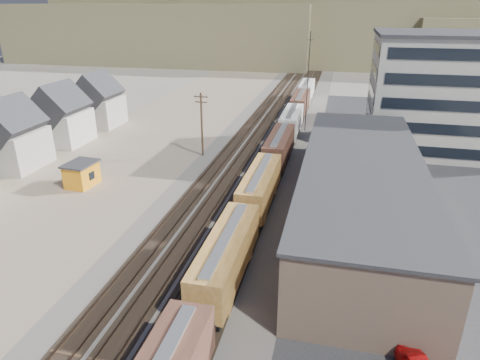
% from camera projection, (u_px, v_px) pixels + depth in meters
% --- Properties ---
extents(ballast_bed, '(18.00, 200.00, 0.06)m').
position_uv_depth(ballast_bed, '(264.00, 144.00, 73.45)').
color(ballast_bed, '#4C4742').
rests_on(ballast_bed, ground).
extents(dirt_yard, '(24.00, 180.00, 0.03)m').
position_uv_depth(dirt_yard, '(131.00, 154.00, 68.69)').
color(dirt_yard, '#84705B').
rests_on(dirt_yard, ground).
extents(asphalt_lot, '(26.00, 120.00, 0.04)m').
position_uv_depth(asphalt_lot, '(411.00, 191.00, 55.32)').
color(asphalt_lot, '#232326').
rests_on(asphalt_lot, ground).
extents(rail_tracks, '(11.40, 200.00, 0.24)m').
position_uv_depth(rail_tracks, '(261.00, 144.00, 73.53)').
color(rail_tracks, black).
rests_on(rail_tracks, ground).
extents(freight_train, '(3.00, 119.74, 4.46)m').
position_uv_depth(freight_train, '(271.00, 164.00, 56.55)').
color(freight_train, black).
rests_on(freight_train, ground).
extents(warehouse, '(12.40, 40.40, 7.25)m').
position_uv_depth(warehouse, '(360.00, 191.00, 46.42)').
color(warehouse, tan).
rests_on(warehouse, ground).
extents(office_tower, '(22.60, 18.60, 18.45)m').
position_uv_depth(office_tower, '(443.00, 92.00, 68.44)').
color(office_tower, '#9E998E').
rests_on(office_tower, ground).
extents(utility_pole_north, '(2.20, 0.32, 10.00)m').
position_uv_depth(utility_pole_north, '(202.00, 123.00, 66.03)').
color(utility_pole_north, '#382619').
rests_on(utility_pole_north, ground).
extents(radio_mast, '(1.20, 0.16, 18.00)m').
position_uv_depth(radio_mast, '(308.00, 82.00, 77.67)').
color(radio_mast, black).
rests_on(radio_mast, ground).
extents(hills_north, '(265.00, 80.00, 32.00)m').
position_uv_depth(hills_north, '(317.00, 25.00, 173.96)').
color(hills_north, brown).
rests_on(hills_north, ground).
extents(maintenance_shed, '(3.74, 4.66, 3.24)m').
position_uv_depth(maintenance_shed, '(82.00, 174.00, 56.36)').
color(maintenance_shed, orange).
rests_on(maintenance_shed, ground).
extents(parked_car_blue, '(4.25, 5.23, 1.32)m').
position_uv_depth(parked_car_blue, '(434.00, 148.00, 69.66)').
color(parked_car_blue, navy).
rests_on(parked_car_blue, ground).
extents(parked_car_far, '(1.79, 4.13, 1.39)m').
position_uv_depth(parked_car_far, '(441.00, 147.00, 70.00)').
color(parked_car_far, silver).
rests_on(parked_car_far, ground).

